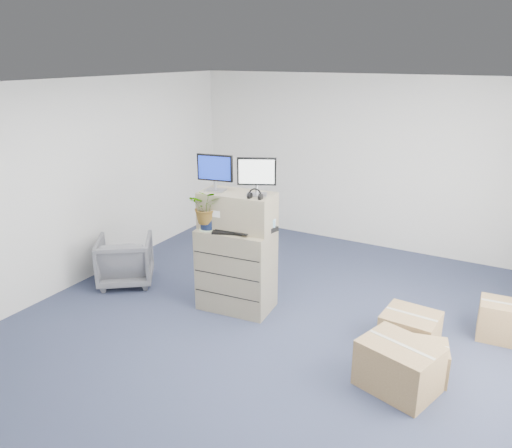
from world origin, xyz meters
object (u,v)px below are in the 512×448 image
object	(u,v)px
keyboard	(233,231)
office_chair	(125,258)
water_bottle	(245,218)
monitor_right	(257,174)
monitor_left	(215,171)
filing_cabinet_lower	(236,269)
potted_plant	(207,211)

from	to	relation	value
keyboard	office_chair	bearing A→B (deg)	158.99
water_bottle	office_chair	distance (m)	2.01
monitor_right	office_chair	distance (m)	2.45
monitor_left	office_chair	xyz separation A→B (m)	(-1.46, -0.14, -1.39)
monitor_left	water_bottle	distance (m)	0.68
filing_cabinet_lower	water_bottle	size ratio (longest dim) A/B	4.03
office_chair	water_bottle	bearing A→B (deg)	151.08
filing_cabinet_lower	office_chair	distance (m)	1.76
filing_cabinet_lower	monitor_left	bearing A→B (deg)	176.01
filing_cabinet_lower	keyboard	world-z (taller)	keyboard
monitor_left	keyboard	bearing A→B (deg)	-29.48
monitor_right	keyboard	bearing A→B (deg)	-168.60
monitor_left	potted_plant	size ratio (longest dim) A/B	0.93
monitor_left	water_bottle	bearing A→B (deg)	5.20
water_bottle	potted_plant	world-z (taller)	potted_plant
monitor_right	water_bottle	world-z (taller)	monitor_right
water_bottle	potted_plant	xyz separation A→B (m)	(-0.38, -0.27, 0.11)
monitor_left	water_bottle	world-z (taller)	monitor_left
keyboard	water_bottle	distance (m)	0.24
monitor_right	keyboard	xyz separation A→B (m)	(-0.23, -0.17, -0.69)
filing_cabinet_lower	potted_plant	size ratio (longest dim) A/B	2.17
monitor_right	potted_plant	size ratio (longest dim) A/B	0.93
monitor_right	filing_cabinet_lower	bearing A→B (deg)	167.52
keyboard	potted_plant	distance (m)	0.40
filing_cabinet_lower	water_bottle	bearing A→B (deg)	45.44
monitor_right	water_bottle	distance (m)	0.60
monitor_left	monitor_right	distance (m)	0.54
filing_cabinet_lower	monitor_right	world-z (taller)	monitor_right
monitor_left	potted_plant	distance (m)	0.50
water_bottle	office_chair	xyz separation A→B (m)	(-1.82, -0.24, -0.81)
keyboard	water_bottle	size ratio (longest dim) A/B	1.86
potted_plant	keyboard	bearing A→B (deg)	11.03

